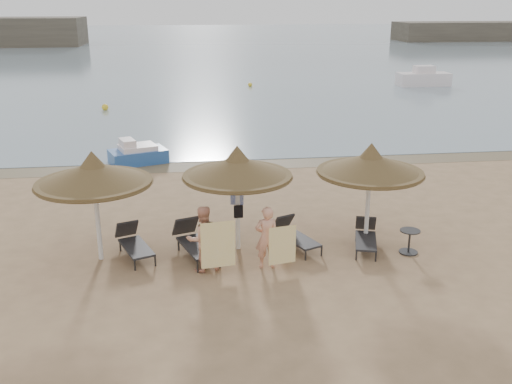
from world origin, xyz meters
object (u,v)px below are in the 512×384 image
lounger_far_left (133,242)px  pedal_boat (137,154)px  palapa_center (237,168)px  person_left (203,234)px  palapa_left (93,174)px  lounger_far_right (366,236)px  side_table (409,242)px  palapa_right (370,164)px  person_right (267,232)px  lounger_near_right (294,234)px  lounger_near_left (194,241)px

lounger_far_left → pedal_boat: 9.05m
palapa_center → person_left: (-0.98, -1.17, -1.29)m
palapa_left → lounger_far_right: size_ratio=1.69×
person_left → side_table: bearing=168.2°
palapa_center → pedal_boat: (-3.25, 9.01, -1.88)m
palapa_center → palapa_right: size_ratio=1.01×
palapa_right → person_right: (-2.92, -1.13, -1.32)m
palapa_right → lounger_far_right: (-0.09, -0.27, -1.92)m
palapa_center → lounger_near_right: 2.45m
palapa_center → person_right: palapa_center is taller
palapa_center → lounger_near_left: bearing=-169.7°
lounger_near_left → lounger_near_right: size_ratio=1.15×
lounger_near_left → person_left: size_ratio=1.04×
person_right → pedal_boat: size_ratio=0.74×
palapa_right → lounger_far_left: size_ratio=1.56×
lounger_near_left → lounger_far_right: 4.60m
lounger_near_right → side_table: lounger_near_right is taller
lounger_near_left → side_table: bearing=-25.1°
lounger_near_left → pedal_boat: pedal_boat is taller
side_table → person_right: (-3.85, -0.36, 0.63)m
lounger_near_right → person_right: size_ratio=0.95×
palapa_center → pedal_boat: bearing=109.8°
side_table → person_left: person_left is taller
pedal_boat → palapa_left: bearing=-111.4°
palapa_right → lounger_near_right: bearing=178.3°
lounger_near_right → palapa_center: bearing=156.2°
palapa_right → lounger_near_right: size_ratio=1.61×
pedal_boat → lounger_near_right: bearing=-81.5°
lounger_near_right → side_table: size_ratio=2.76×
lounger_near_left → lounger_near_right: bearing=-14.5°
lounger_far_left → lounger_near_right: 4.27m
person_left → lounger_near_right: bearing=-170.5°
palapa_left → person_right: bearing=-13.8°
side_table → person_left: size_ratio=0.33×
person_right → pedal_boat: 10.93m
lounger_near_left → lounger_far_left: bearing=154.2°
palapa_center → person_left: palapa_center is taller
side_table → person_right: bearing=-174.6°
lounger_far_right → palapa_right: bearing=88.1°
palapa_left → lounger_far_right: bearing=-1.3°
lounger_far_right → person_right: 3.02m
lounger_near_left → lounger_far_right: (4.60, -0.13, -0.06)m
lounger_near_left → side_table: 5.66m
lounger_near_left → lounger_far_right: lounger_near_left is taller
palapa_right → person_left: 4.79m
lounger_far_left → pedal_boat: size_ratio=0.72×
palapa_right → person_left: size_ratio=1.47×
lounger_near_left → person_right: person_right is taller
lounger_near_right → person_left: person_left is taller
lounger_near_right → person_left: bearing=-178.3°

